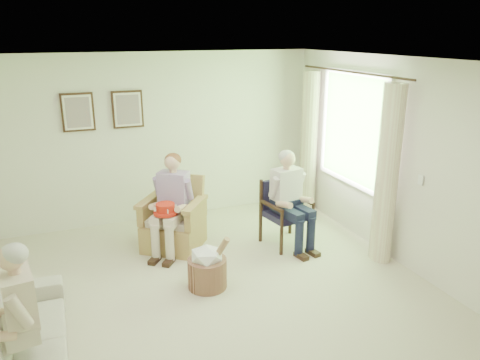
{
  "coord_description": "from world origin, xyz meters",
  "views": [
    {
      "loc": [
        -1.46,
        -4.3,
        2.88
      ],
      "look_at": [
        0.66,
        1.03,
        1.05
      ],
      "focal_mm": 35.0,
      "sensor_mm": 36.0,
      "label": 1
    }
  ],
  "objects_px": {
    "sofa": "(23,341)",
    "person_sofa": "(15,310)",
    "wicker_armchair": "(173,225)",
    "person_dark": "(290,194)",
    "hatbox": "(207,267)",
    "wood_armchair": "(284,209)",
    "red_hat": "(165,210)",
    "person_wicker": "(174,197)"
  },
  "relations": [
    {
      "from": "wicker_armchair",
      "to": "sofa",
      "type": "bearing_deg",
      "value": -96.68
    },
    {
      "from": "person_wicker",
      "to": "wicker_armchair",
      "type": "bearing_deg",
      "value": 126.7
    },
    {
      "from": "red_hat",
      "to": "hatbox",
      "type": "bearing_deg",
      "value": -74.79
    },
    {
      "from": "wood_armchair",
      "to": "red_hat",
      "type": "distance_m",
      "value": 1.67
    },
    {
      "from": "wood_armchair",
      "to": "person_wicker",
      "type": "height_order",
      "value": "person_wicker"
    },
    {
      "from": "wood_armchair",
      "to": "person_dark",
      "type": "bearing_deg",
      "value": -100.05
    },
    {
      "from": "wicker_armchair",
      "to": "sofa",
      "type": "height_order",
      "value": "wicker_armchair"
    },
    {
      "from": "wicker_armchair",
      "to": "person_wicker",
      "type": "height_order",
      "value": "person_wicker"
    },
    {
      "from": "person_dark",
      "to": "person_sofa",
      "type": "bearing_deg",
      "value": -165.35
    },
    {
      "from": "person_wicker",
      "to": "red_hat",
      "type": "height_order",
      "value": "person_wicker"
    },
    {
      "from": "wood_armchair",
      "to": "sofa",
      "type": "relative_size",
      "value": 0.48
    },
    {
      "from": "wicker_armchair",
      "to": "person_dark",
      "type": "distance_m",
      "value": 1.67
    },
    {
      "from": "red_hat",
      "to": "sofa",
      "type": "bearing_deg",
      "value": -135.42
    },
    {
      "from": "red_hat",
      "to": "hatbox",
      "type": "relative_size",
      "value": 0.47
    },
    {
      "from": "sofa",
      "to": "person_sofa",
      "type": "relative_size",
      "value": 1.53
    },
    {
      "from": "person_sofa",
      "to": "red_hat",
      "type": "xyz_separation_m",
      "value": [
        1.69,
        1.83,
        -0.02
      ]
    },
    {
      "from": "sofa",
      "to": "person_dark",
      "type": "height_order",
      "value": "person_dark"
    },
    {
      "from": "sofa",
      "to": "hatbox",
      "type": "height_order",
      "value": "hatbox"
    },
    {
      "from": "person_dark",
      "to": "person_wicker",
      "type": "bearing_deg",
      "value": 153.25
    },
    {
      "from": "person_dark",
      "to": "person_sofa",
      "type": "height_order",
      "value": "person_dark"
    },
    {
      "from": "person_wicker",
      "to": "person_dark",
      "type": "relative_size",
      "value": 0.99
    },
    {
      "from": "person_dark",
      "to": "hatbox",
      "type": "height_order",
      "value": "person_dark"
    },
    {
      "from": "wicker_armchair",
      "to": "person_dark",
      "type": "bearing_deg",
      "value": 15.56
    },
    {
      "from": "wicker_armchair",
      "to": "person_sofa",
      "type": "distance_m",
      "value": 2.83
    },
    {
      "from": "wood_armchair",
      "to": "red_hat",
      "type": "height_order",
      "value": "wood_armchair"
    },
    {
      "from": "sofa",
      "to": "person_sofa",
      "type": "bearing_deg",
      "value": 180.0
    },
    {
      "from": "red_hat",
      "to": "wood_armchair",
      "type": "bearing_deg",
      "value": -4.95
    },
    {
      "from": "hatbox",
      "to": "person_dark",
      "type": "bearing_deg",
      "value": 24.98
    },
    {
      "from": "person_dark",
      "to": "person_sofa",
      "type": "distance_m",
      "value": 3.68
    },
    {
      "from": "person_sofa",
      "to": "person_wicker",
      "type": "bearing_deg",
      "value": 129.09
    },
    {
      "from": "sofa",
      "to": "red_hat",
      "type": "bearing_deg",
      "value": -45.42
    },
    {
      "from": "person_wicker",
      "to": "red_hat",
      "type": "bearing_deg",
      "value": -98.04
    },
    {
      "from": "wood_armchair",
      "to": "person_dark",
      "type": "distance_m",
      "value": 0.32
    },
    {
      "from": "wood_armchair",
      "to": "hatbox",
      "type": "xyz_separation_m",
      "value": [
        -1.4,
        -0.8,
        -0.23
      ]
    },
    {
      "from": "person_sofa",
      "to": "wood_armchair",
      "type": "bearing_deg",
      "value": 108.71
    },
    {
      "from": "sofa",
      "to": "person_dark",
      "type": "xyz_separation_m",
      "value": [
        3.34,
        1.37,
        0.5
      ]
    },
    {
      "from": "sofa",
      "to": "red_hat",
      "type": "height_order",
      "value": "red_hat"
    },
    {
      "from": "red_hat",
      "to": "hatbox",
      "type": "height_order",
      "value": "red_hat"
    },
    {
      "from": "person_dark",
      "to": "person_sofa",
      "type": "xyz_separation_m",
      "value": [
        -3.34,
        -1.54,
        -0.08
      ]
    },
    {
      "from": "red_hat",
      "to": "person_dark",
      "type": "bearing_deg",
      "value": -10.04
    },
    {
      "from": "wood_armchair",
      "to": "person_sofa",
      "type": "relative_size",
      "value": 0.73
    },
    {
      "from": "sofa",
      "to": "person_wicker",
      "type": "bearing_deg",
      "value": -45.36
    }
  ]
}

